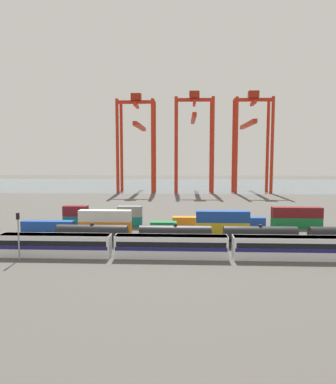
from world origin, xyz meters
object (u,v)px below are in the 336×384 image
Objects in this scene: shipping_container_8 at (130,221)px; gantry_crane_central at (194,131)px; freight_tank_row at (260,236)px; gantry_crane_east at (251,133)px; signal_mast at (18,230)px; gantry_crane_west at (137,134)px; shipping_container_3 at (163,227)px; shipping_container_12 at (296,223)px; passenger_train at (171,245)px.

shipping_container_8 is 96.79m from gantry_crane_central.
freight_tank_row is 114.16m from gantry_crane_east.
freight_tank_row is 9.92× the size of signal_mast.
gantry_crane_west reaches higher than freight_tank_row.
gantry_crane_central is 28.12m from gantry_crane_east.
gantry_crane_east reaches higher than gantry_crane_west.
shipping_container_8 is 105.57m from gantry_crane_east.
gantry_crane_east is (37.59, 97.57, 27.93)m from shipping_container_3.
shipping_container_12 is at bearing 28.11° from signal_mast.
signal_mast is 122.83m from gantry_crane_west.
shipping_container_12 is at bearing -93.26° from gantry_crane_east.
gantry_crane_central is 1.00× the size of gantry_crane_east.
signal_mast is 0.17× the size of gantry_crane_west.
gantry_crane_west is (-9.76, 90.66, 27.55)m from shipping_container_8.
gantry_crane_west reaches higher than shipping_container_8.
freight_tank_row is at bearing 14.35° from signal_mast.
freight_tank_row reaches higher than shipping_container_8.
signal_mast is 33.34m from shipping_container_8.
gantry_crane_central reaches higher than passenger_train.
gantry_crane_east is (56.21, -0.08, 0.38)m from gantry_crane_west.
passenger_train is at bearing -153.87° from freight_tank_row.
shipping_container_3 is 33.17m from shipping_container_12.
shipping_container_12 is (41.29, 0.00, 0.00)m from shipping_container_8.
passenger_train is at bearing -137.75° from shipping_container_12.
signal_mast is 127.20m from gantry_crane_central.
passenger_train is 1.27× the size of gantry_crane_west.
shipping_container_12 is at bearing -60.62° from gantry_crane_west.
shipping_container_8 is at bearing 180.00° from shipping_container_12.
gantry_crane_east is at bearing 68.93° from shipping_container_3.
freight_tank_row is 13.30× the size of shipping_container_3.
shipping_container_12 is at bearing 55.64° from freight_tank_row.
signal_mast is (-25.82, -2.59, 3.08)m from passenger_train.
freight_tank_row is 1.68× the size of gantry_crane_west.
shipping_container_8 is 95.26m from gantry_crane_west.
gantry_crane_west is (-51.05, 90.66, 27.55)m from shipping_container_12.
gantry_crane_west is at bearing 100.80° from shipping_container_3.
gantry_crane_central is at bearing 95.26° from freight_tank_row.
gantry_crane_east is at bearing 62.85° from shipping_container_8.
shipping_container_3 and shipping_container_8 have the same top height.
freight_tank_row is 6.64× the size of shipping_container_12.
signal_mast is at bearing -116.84° from gantry_crane_east.
shipping_container_12 is 94.94m from gantry_crane_east.
gantry_crane_east is (5.16, 90.59, 27.93)m from shipping_container_12.
gantry_crane_west is (-38.18, 109.48, 26.77)m from freight_tank_row.
shipping_container_12 is (32.43, 6.98, 0.00)m from shipping_container_3.
gantry_crane_west is at bearing 96.14° from shipping_container_8.
gantry_crane_central is at bearing -179.97° from gantry_crane_east.
shipping_container_3 is at bearing -79.20° from gantry_crane_west.
passenger_train is 29.48m from shipping_container_8.
gantry_crane_east reaches higher than freight_tank_row.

